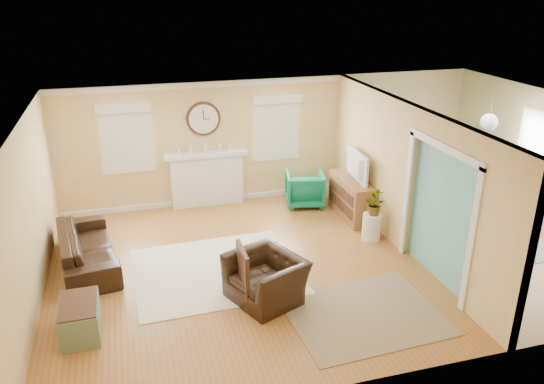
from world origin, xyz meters
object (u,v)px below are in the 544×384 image
(sofa, at_px, (87,248))
(dining_table, at_px, (465,217))
(eames_chair, at_px, (266,279))
(green_chair, at_px, (305,189))
(credenza, at_px, (351,198))

(sofa, bearing_deg, dining_table, -103.11)
(eames_chair, relative_size, green_chair, 1.33)
(sofa, distance_m, eames_chair, 3.17)
(eames_chair, distance_m, credenza, 3.45)
(green_chair, height_order, credenza, credenza)
(sofa, relative_size, credenza, 1.58)
(credenza, distance_m, dining_table, 2.17)
(green_chair, xyz_separation_m, credenza, (0.71, -0.82, 0.04))
(sofa, relative_size, dining_table, 1.20)
(dining_table, bearing_deg, green_chair, 63.44)
(sofa, xyz_separation_m, eames_chair, (2.61, -1.80, 0.03))
(eames_chair, height_order, green_chair, green_chair)
(sofa, relative_size, eames_chair, 2.00)
(dining_table, bearing_deg, eames_chair, 119.18)
(eames_chair, relative_size, credenza, 0.79)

